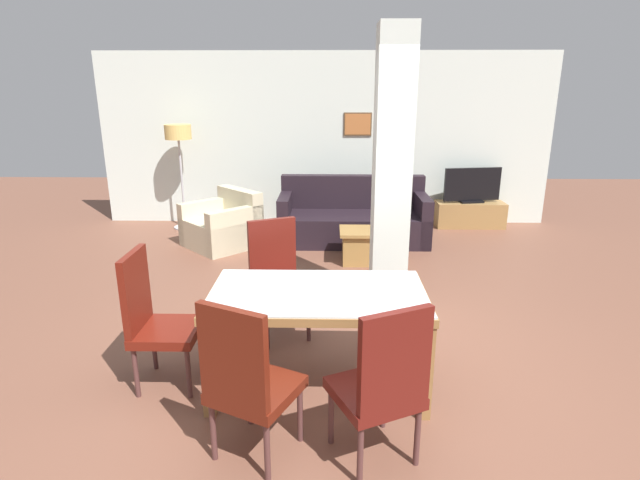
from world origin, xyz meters
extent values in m
plane|color=brown|center=(0.00, 0.00, 0.00)|extent=(18.00, 18.00, 0.00)
cube|color=silver|center=(0.00, 4.82, 1.35)|extent=(7.20, 0.06, 2.70)
cube|color=brown|center=(0.51, 4.78, 1.60)|extent=(0.44, 0.02, 0.36)
cube|color=#B26633|center=(0.51, 4.76, 1.60)|extent=(0.40, 0.01, 0.32)
cube|color=silver|center=(0.66, 1.37, 1.35)|extent=(0.34, 0.39, 2.70)
cube|color=olive|center=(0.00, -0.40, 0.72)|extent=(1.56, 0.06, 0.06)
cube|color=olive|center=(0.00, 0.40, 0.72)|extent=(1.56, 0.06, 0.06)
cube|color=olive|center=(-0.75, 0.00, 0.72)|extent=(0.06, 0.75, 0.06)
cube|color=olive|center=(0.75, 0.00, 0.72)|extent=(0.06, 0.75, 0.06)
cube|color=silver|center=(0.00, 0.00, 0.75)|extent=(1.54, 0.85, 0.01)
cube|color=olive|center=(-0.73, -0.38, 0.34)|extent=(0.08, 0.08, 0.69)
cube|color=olive|center=(0.73, -0.38, 0.34)|extent=(0.08, 0.08, 0.69)
cube|color=olive|center=(-0.73, 0.38, 0.34)|extent=(0.08, 0.08, 0.69)
cube|color=olive|center=(0.73, 0.38, 0.34)|extent=(0.08, 0.08, 0.69)
cube|color=#581611|center=(0.35, -0.74, 0.43)|extent=(0.61, 0.61, 0.07)
cube|color=#581611|center=(0.44, -0.93, 0.75)|extent=(0.42, 0.23, 0.58)
cylinder|color=#502F2D|center=(0.10, -0.65, 0.20)|extent=(0.04, 0.04, 0.39)
cylinder|color=#502F2D|center=(0.44, -0.49, 0.20)|extent=(0.04, 0.04, 0.39)
cylinder|color=#502F2D|center=(0.26, -1.00, 0.20)|extent=(0.04, 0.04, 0.39)
cylinder|color=#502F2D|center=(0.60, -0.83, 0.20)|extent=(0.04, 0.04, 0.39)
cube|color=#5B1B0F|center=(-0.35, -0.73, 0.43)|extent=(0.61, 0.61, 0.07)
cube|color=#5B1B0F|center=(-0.44, -0.91, 0.75)|extent=(0.42, 0.24, 0.58)
cylinder|color=#502F2D|center=(-0.44, -0.47, 0.20)|extent=(0.04, 0.04, 0.39)
cylinder|color=#502F2D|center=(-0.10, -0.64, 0.20)|extent=(0.04, 0.04, 0.39)
cylinder|color=#502F2D|center=(-0.60, -0.81, 0.20)|extent=(0.04, 0.04, 0.39)
cylinder|color=#502F2D|center=(-0.26, -0.98, 0.20)|extent=(0.04, 0.04, 0.39)
cube|color=#60190F|center=(-1.11, 0.00, 0.43)|extent=(0.46, 0.46, 0.07)
cube|color=#60190F|center=(-1.32, 0.00, 0.75)|extent=(0.05, 0.44, 0.58)
cylinder|color=#502F2D|center=(-0.92, 0.19, 0.20)|extent=(0.04, 0.04, 0.39)
cylinder|color=#502F2D|center=(-0.92, -0.19, 0.20)|extent=(0.04, 0.04, 0.39)
cylinder|color=#502F2D|center=(-1.30, 0.19, 0.20)|extent=(0.04, 0.04, 0.39)
cylinder|color=#502F2D|center=(-1.30, -0.19, 0.20)|extent=(0.04, 0.04, 0.39)
cube|color=#591610|center=(-0.35, 0.77, 0.43)|extent=(0.61, 0.61, 0.07)
cube|color=#591610|center=(-0.44, 0.96, 0.75)|extent=(0.42, 0.23, 0.58)
cylinder|color=#502F2D|center=(-0.10, 0.68, 0.20)|extent=(0.04, 0.04, 0.39)
cylinder|color=#502F2D|center=(-0.44, 0.52, 0.20)|extent=(0.04, 0.04, 0.39)
cylinder|color=#502F2D|center=(-0.26, 1.02, 0.20)|extent=(0.04, 0.04, 0.39)
cylinder|color=#502F2D|center=(-0.60, 0.87, 0.20)|extent=(0.04, 0.04, 0.39)
cube|color=black|center=(0.42, 3.67, 0.21)|extent=(2.12, 0.91, 0.42)
cube|color=black|center=(0.42, 4.04, 0.67)|extent=(2.12, 0.18, 0.49)
cube|color=black|center=(1.40, 3.67, 0.35)|extent=(0.16, 0.91, 0.69)
cube|color=black|center=(-0.56, 3.67, 0.35)|extent=(0.16, 0.91, 0.69)
cube|color=beige|center=(-1.45, 3.41, 0.20)|extent=(1.22, 1.23, 0.40)
cube|color=beige|center=(-1.21, 3.65, 0.59)|extent=(0.75, 0.76, 0.38)
cube|color=beige|center=(-1.19, 3.15, 0.30)|extent=(0.71, 0.70, 0.61)
cube|color=beige|center=(-1.71, 3.68, 0.30)|extent=(0.71, 0.70, 0.61)
cube|color=#A2773E|center=(0.57, 2.78, 0.41)|extent=(0.72, 0.51, 0.04)
cube|color=#A2773E|center=(0.57, 2.78, 0.19)|extent=(0.64, 0.43, 0.39)
cylinder|color=#B2B7BC|center=(0.74, 2.92, 0.52)|extent=(0.07, 0.07, 0.18)
cylinder|color=#B2B7BC|center=(0.74, 2.92, 0.64)|extent=(0.03, 0.03, 0.06)
cylinder|color=#B7B7BC|center=(0.74, 2.92, 0.68)|extent=(0.03, 0.03, 0.01)
cube|color=#9F7642|center=(2.33, 4.54, 0.20)|extent=(1.08, 0.40, 0.40)
cube|color=black|center=(2.33, 4.54, 0.42)|extent=(0.40, 0.26, 0.03)
cube|color=black|center=(2.33, 4.54, 0.69)|extent=(0.92, 0.21, 0.52)
cylinder|color=#B7B7BC|center=(-2.24, 4.37, 0.01)|extent=(0.36, 0.36, 0.02)
cylinder|color=#B7B7BC|center=(-2.24, 4.37, 0.71)|extent=(0.04, 0.04, 1.38)
cylinder|color=#E5BC66|center=(-2.24, 4.37, 1.51)|extent=(0.40, 0.40, 0.22)
camera|label=1|loc=(0.08, -3.30, 2.15)|focal=28.00mm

